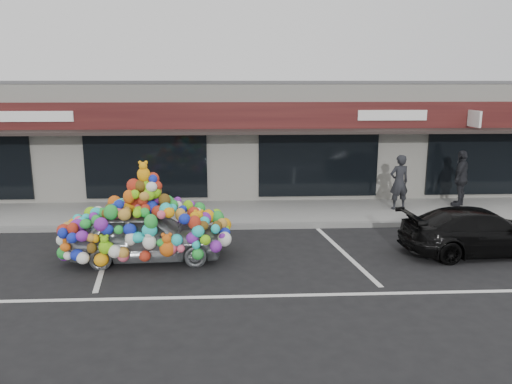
{
  "coord_description": "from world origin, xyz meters",
  "views": [
    {
      "loc": [
        -0.05,
        -11.74,
        4.26
      ],
      "look_at": [
        0.61,
        1.4,
        1.36
      ],
      "focal_mm": 35.0,
      "sensor_mm": 36.0,
      "label": 1
    }
  ],
  "objects_px": {
    "pedestrian_a": "(399,182)",
    "pedestrian_c": "(461,178)",
    "toy_car": "(147,228)",
    "black_sedan": "(480,231)"
  },
  "relations": [
    {
      "from": "black_sedan",
      "to": "pedestrian_a",
      "type": "relative_size",
      "value": 2.2
    },
    {
      "from": "pedestrian_a",
      "to": "pedestrian_c",
      "type": "height_order",
      "value": "pedestrian_c"
    },
    {
      "from": "pedestrian_a",
      "to": "pedestrian_c",
      "type": "bearing_deg",
      "value": 178.37
    },
    {
      "from": "pedestrian_c",
      "to": "black_sedan",
      "type": "bearing_deg",
      "value": 22.39
    },
    {
      "from": "black_sedan",
      "to": "pedestrian_c",
      "type": "distance_m",
      "value": 4.62
    },
    {
      "from": "pedestrian_a",
      "to": "pedestrian_c",
      "type": "relative_size",
      "value": 0.96
    },
    {
      "from": "toy_car",
      "to": "pedestrian_a",
      "type": "height_order",
      "value": "toy_car"
    },
    {
      "from": "toy_car",
      "to": "pedestrian_c",
      "type": "height_order",
      "value": "toy_car"
    },
    {
      "from": "toy_car",
      "to": "pedestrian_a",
      "type": "bearing_deg",
      "value": -64.1
    },
    {
      "from": "black_sedan",
      "to": "pedestrian_c",
      "type": "height_order",
      "value": "pedestrian_c"
    }
  ]
}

